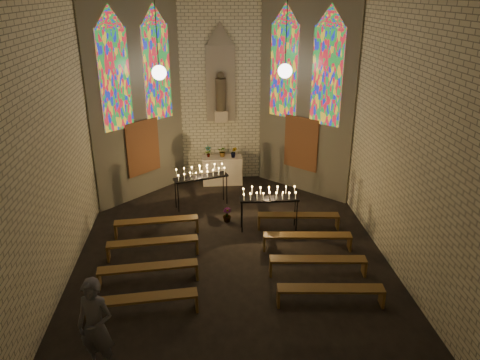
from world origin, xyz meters
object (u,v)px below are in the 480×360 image
object	(u,v)px
votive_stand_left	(201,175)
visitor	(96,326)
aisle_flower_pot	(227,215)
altar	(222,170)
votive_stand_right	(269,196)

from	to	relation	value
votive_stand_left	visitor	size ratio (longest dim) A/B	0.92
aisle_flower_pot	votive_stand_left	bearing A→B (deg)	122.73
votive_stand_left	visitor	world-z (taller)	visitor
altar	votive_stand_left	distance (m)	2.08
altar	visitor	world-z (taller)	visitor
votive_stand_left	visitor	distance (m)	7.13
altar	votive_stand_right	xyz separation A→B (m)	(1.18, -3.59, 0.56)
votive_stand_right	visitor	world-z (taller)	visitor
votive_stand_right	visitor	bearing A→B (deg)	-125.67
aisle_flower_pot	votive_stand_left	world-z (taller)	votive_stand_left
altar	votive_stand_right	size ratio (longest dim) A/B	0.83
votive_stand_right	visitor	distance (m)	6.41
votive_stand_right	altar	bearing A→B (deg)	109.33
votive_stand_left	votive_stand_right	size ratio (longest dim) A/B	1.05
altar	votive_stand_left	bearing A→B (deg)	-112.32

